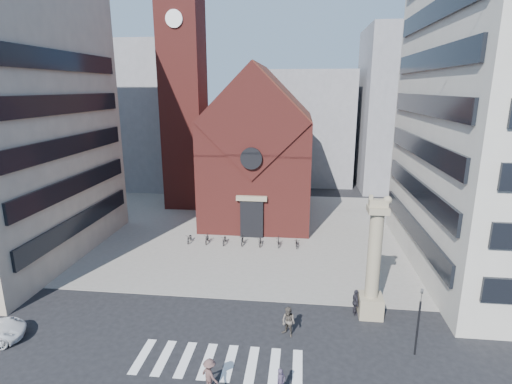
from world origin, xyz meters
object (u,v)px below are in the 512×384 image
Objects in this scene: pedestrian_0 at (281,382)px; traffic_light at (419,320)px; pedestrian_1 at (288,322)px; lion_column at (373,270)px; pedestrian_2 at (356,302)px; scooter_0 at (189,238)px.

traffic_light is at bearing -15.44° from pedestrian_0.
lion_column is at bearing 62.30° from pedestrian_1.
pedestrian_1 is at bearing 172.48° from traffic_light.
lion_column is 2.02× the size of traffic_light.
lion_column is 2.71m from pedestrian_2.
pedestrian_2 is at bearing 180.00° from lion_column.
traffic_light is at bearing -42.96° from scooter_0.
pedestrian_2 is at bearing 126.87° from traffic_light.
traffic_light reaches higher than pedestrian_1.
lion_column is 4.61× the size of pedestrian_2.
pedestrian_1 is at bearing 44.06° from pedestrian_0.
lion_column reaches higher than pedestrian_2.
traffic_light reaches higher than pedestrian_2.
traffic_light is 2.77× the size of pedestrian_0.
pedestrian_0 reaches higher than scooter_0.
lion_column is at bearing -37.99° from scooter_0.
pedestrian_2 is (4.74, 8.17, 0.17)m from pedestrian_0.
pedestrian_0 is at bearing -151.70° from traffic_light.
lion_column is at bearing -99.54° from pedestrian_2.
scooter_0 is at bearing 159.67° from pedestrian_1.
pedestrian_2 is 1.12× the size of scooter_0.
lion_column is 6.77m from pedestrian_1.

